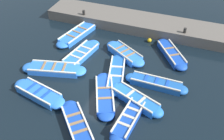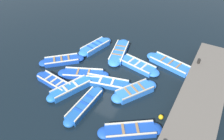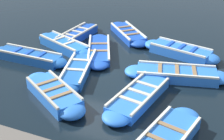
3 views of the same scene
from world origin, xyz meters
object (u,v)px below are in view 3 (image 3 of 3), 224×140
(boat_bow_out, at_px, (139,96))
(boat_mid_row, at_px, (176,74))
(boat_outer_left, at_px, (77,35))
(boat_outer_right, at_px, (54,94))
(boat_broadside, at_px, (181,51))
(boat_drifting, at_px, (78,68))
(boat_alongside, at_px, (29,57))
(boat_far_corner, at_px, (99,50))
(boat_end_of_row, at_px, (64,45))
(boat_centre, at_px, (128,34))

(boat_bow_out, bearing_deg, boat_mid_row, -23.23)
(boat_outer_left, bearing_deg, boat_outer_right, -160.04)
(boat_broadside, distance_m, boat_bow_out, 4.08)
(boat_broadside, distance_m, boat_drifting, 4.52)
(boat_alongside, bearing_deg, boat_drifting, -92.40)
(boat_bow_out, relative_size, boat_far_corner, 1.02)
(boat_end_of_row, bearing_deg, boat_centre, -40.35)
(boat_bow_out, height_order, boat_drifting, boat_bow_out)
(boat_outer_left, bearing_deg, boat_drifting, -150.97)
(boat_end_of_row, bearing_deg, boat_broadside, -74.96)
(boat_outer_left, height_order, boat_far_corner, boat_outer_left)
(boat_alongside, xyz_separation_m, boat_end_of_row, (1.59, -0.72, 0.02))
(boat_centre, bearing_deg, boat_mid_row, -136.35)
(boat_end_of_row, bearing_deg, boat_outer_right, -154.09)
(boat_drifting, distance_m, boat_end_of_row, 2.37)
(boat_broadside, xyz_separation_m, boat_far_corner, (-1.14, 3.34, -0.05))
(boat_centre, bearing_deg, boat_bow_out, -156.44)
(boat_broadside, distance_m, boat_far_corner, 3.53)
(boat_drifting, height_order, boat_centre, boat_centre)
(boat_broadside, height_order, boat_drifting, boat_broadside)
(boat_far_corner, relative_size, boat_end_of_row, 1.08)
(boat_outer_left, bearing_deg, boat_bow_out, -132.20)
(boat_broadside, distance_m, boat_mid_row, 2.10)
(boat_outer_right, height_order, boat_bow_out, boat_outer_right)
(boat_drifting, bearing_deg, boat_mid_row, -75.30)
(boat_mid_row, distance_m, boat_centre, 4.53)
(boat_drifting, bearing_deg, boat_outer_left, 29.03)
(boat_outer_right, bearing_deg, boat_bow_out, -69.36)
(boat_broadside, bearing_deg, boat_end_of_row, 105.04)
(boat_broadside, distance_m, boat_end_of_row, 5.18)
(boat_outer_left, distance_m, boat_bow_out, 6.05)
(boat_broadside, distance_m, boat_outer_right, 5.97)
(boat_outer_right, height_order, boat_mid_row, boat_outer_right)
(boat_drifting, bearing_deg, boat_outer_right, -175.94)
(boat_outer_right, distance_m, boat_drifting, 2.01)
(boat_centre, bearing_deg, boat_drifting, 173.23)
(boat_drifting, height_order, boat_end_of_row, boat_end_of_row)
(boat_outer_left, height_order, boat_drifting, boat_outer_left)
(boat_far_corner, distance_m, boat_centre, 2.39)
(boat_outer_left, xyz_separation_m, boat_centre, (1.17, -2.20, -0.02))
(boat_outer_right, bearing_deg, boat_broadside, -32.48)
(boat_centre, distance_m, boat_end_of_row, 3.33)
(boat_outer_right, xyz_separation_m, boat_end_of_row, (3.70, 1.80, 0.00))
(boat_centre, bearing_deg, boat_end_of_row, 139.65)
(boat_drifting, xyz_separation_m, boat_end_of_row, (1.69, 1.65, 0.04))
(boat_alongside, bearing_deg, boat_broadside, -62.84)
(boat_broadside, relative_size, boat_far_corner, 0.97)
(boat_mid_row, relative_size, boat_bow_out, 1.07)
(boat_outer_right, relative_size, boat_mid_row, 0.81)
(boat_broadside, relative_size, boat_outer_right, 1.09)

